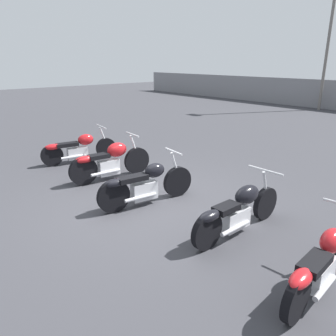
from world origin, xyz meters
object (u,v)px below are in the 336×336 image
object	(u,v)px
motorcycle_slot_0	(78,148)
motorcycle_slot_2	(145,185)
light_pole_right	(332,17)
motorcycle_slot_3	(238,210)
motorcycle_slot_4	(322,264)
motorcycle_slot_1	(110,161)

from	to	relation	value
motorcycle_slot_0	motorcycle_slot_2	distance (m)	3.52
light_pole_right	motorcycle_slot_2	size ratio (longest dim) A/B	4.02
motorcycle_slot_0	motorcycle_slot_3	bearing A→B (deg)	10.91
motorcycle_slot_0	motorcycle_slot_4	world-z (taller)	motorcycle_slot_0
light_pole_right	motorcycle_slot_3	world-z (taller)	light_pole_right
motorcycle_slot_2	motorcycle_slot_0	bearing A→B (deg)	-176.73
motorcycle_slot_0	motorcycle_slot_2	world-z (taller)	motorcycle_slot_2
motorcycle_slot_1	motorcycle_slot_4	distance (m)	5.19
motorcycle_slot_0	motorcycle_slot_2	size ratio (longest dim) A/B	1.02
motorcycle_slot_4	light_pole_right	bearing A→B (deg)	111.00
motorcycle_slot_0	motorcycle_slot_3	world-z (taller)	motorcycle_slot_3
light_pole_right	motorcycle_slot_1	bearing A→B (deg)	-81.74
light_pole_right	motorcycle_slot_2	world-z (taller)	light_pole_right
light_pole_right	motorcycle_slot_1	distance (m)	15.96
motorcycle_slot_2	motorcycle_slot_4	world-z (taller)	motorcycle_slot_2
motorcycle_slot_0	motorcycle_slot_3	xyz separation A→B (m)	(5.42, 0.18, 0.02)
motorcycle_slot_4	motorcycle_slot_2	bearing A→B (deg)	176.80
motorcycle_slot_3	motorcycle_slot_0	bearing A→B (deg)	-178.57
motorcycle_slot_1	motorcycle_slot_2	size ratio (longest dim) A/B	1.00
motorcycle_slot_1	motorcycle_slot_2	distance (m)	1.73
motorcycle_slot_1	motorcycle_slot_3	world-z (taller)	motorcycle_slot_1
motorcycle_slot_1	motorcycle_slot_0	bearing A→B (deg)	-176.06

